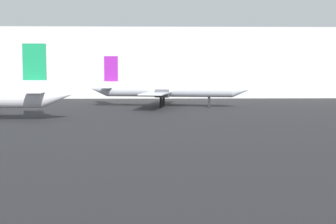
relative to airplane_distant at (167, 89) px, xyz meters
name	(u,v)px	position (x,y,z in m)	size (l,w,h in m)	color
airplane_distant	(167,89)	(0.00, 0.00, 0.00)	(27.03, 23.21, 8.59)	silver
terminal_building	(165,63)	(0.70, 36.85, 4.68)	(99.58, 25.56, 15.38)	#B7B7B2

